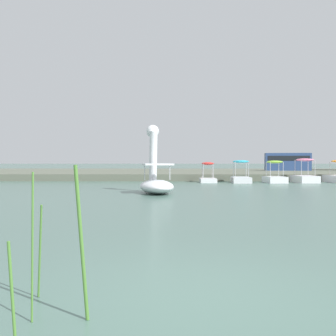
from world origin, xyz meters
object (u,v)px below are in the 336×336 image
object	(u,v)px
pedal_boat_lime	(275,176)
parked_van	(287,161)
pedal_boat_cyan	(241,176)
pedal_boat_red	(208,176)
pedal_boat_pink	(305,175)
swan_boat	(156,178)

from	to	relation	value
pedal_boat_lime	parked_van	world-z (taller)	parked_van
pedal_boat_lime	pedal_boat_cyan	bearing A→B (deg)	177.66
pedal_boat_red	pedal_boat_cyan	bearing A→B (deg)	-7.61
pedal_boat_pink	pedal_boat_red	bearing A→B (deg)	179.06
pedal_boat_red	pedal_boat_pink	xyz separation A→B (m)	(6.75, -0.11, 0.09)
pedal_boat_red	pedal_boat_cyan	xyz separation A→B (m)	(2.26, -0.30, 0.07)
pedal_boat_lime	parked_van	distance (m)	15.33
swan_boat	pedal_boat_red	size ratio (longest dim) A/B	1.84
pedal_boat_lime	pedal_boat_pink	distance (m)	2.20
pedal_boat_cyan	pedal_boat_pink	bearing A→B (deg)	2.44
pedal_boat_lime	swan_boat	bearing A→B (deg)	-130.99
pedal_boat_cyan	parked_van	size ratio (longest dim) A/B	0.51
pedal_boat_cyan	swan_boat	bearing A→B (deg)	-121.24
swan_boat	parked_van	size ratio (longest dim) A/B	0.68
pedal_boat_pink	parked_van	bearing A→B (deg)	78.22
swan_boat	pedal_boat_pink	xyz separation A→B (m)	(10.03, 9.33, -0.19)
pedal_boat_red	pedal_boat_pink	distance (m)	6.76
pedal_boat_cyan	pedal_boat_lime	xyz separation A→B (m)	(2.31, -0.09, -0.03)
pedal_boat_lime	pedal_boat_pink	world-z (taller)	pedal_boat_pink
pedal_boat_pink	pedal_boat_lime	bearing A→B (deg)	-172.52
swan_boat	pedal_boat_cyan	bearing A→B (deg)	58.76
pedal_boat_cyan	parked_van	xyz separation A→B (m)	(7.44, 14.32, 1.03)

